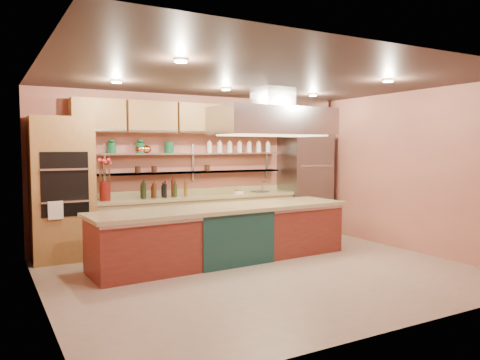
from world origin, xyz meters
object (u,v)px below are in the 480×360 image
kitchen_scale (238,191)px  copper_kettle (146,149)px  refrigerator (305,184)px  flower_vase (105,191)px  green_canister (169,147)px  island (225,234)px

kitchen_scale → copper_kettle: (-1.74, 0.22, 0.81)m
copper_kettle → refrigerator: bearing=-3.9°
flower_vase → kitchen_scale: flower_vase is taller
refrigerator → green_canister: refrigerator is taller
island → green_canister: size_ratio=20.88×
island → copper_kettle: size_ratio=24.08×
copper_kettle → green_canister: bearing=0.0°
island → kitchen_scale: 1.70m
copper_kettle → kitchen_scale: bearing=-7.2°
green_canister → copper_kettle: bearing=180.0°
island → green_canister: green_canister is taller
refrigerator → flower_vase: (-4.13, 0.01, 0.04)m
island → kitchen_scale: (0.96, 1.30, 0.54)m
island → kitchen_scale: bearing=50.6°
island → refrigerator: bearing=23.9°
refrigerator → kitchen_scale: bearing=179.6°
refrigerator → kitchen_scale: refrigerator is taller
flower_vase → copper_kettle: 1.08m
island → flower_vase: 2.14m
refrigerator → kitchen_scale: (-1.59, 0.01, -0.07)m
flower_vase → kitchen_scale: bearing=0.0°
refrigerator → island: bearing=-153.3°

